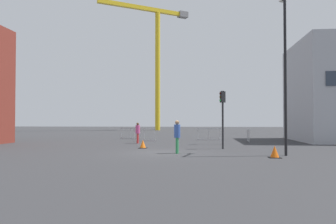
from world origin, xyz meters
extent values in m
plane|color=#333335|center=(0.00, 0.00, 0.00)|extent=(160.00, 160.00, 0.00)
cylinder|color=yellow|center=(-5.95, 43.76, 10.87)|extent=(0.90, 0.90, 21.74)
cube|color=yellow|center=(-8.41, 42.13, 22.14)|extent=(14.44, 9.90, 0.70)
cube|color=slate|center=(-1.45, 46.74, 22.14)|extent=(2.16, 1.99, 1.10)
cylinder|color=black|center=(6.48, -0.94, 4.34)|extent=(0.14, 0.14, 8.67)
ellipsoid|color=silver|center=(6.80, 0.85, 8.55)|extent=(0.44, 0.24, 0.16)
cylinder|color=#232326|center=(3.77, 7.05, 1.65)|extent=(0.12, 0.12, 3.30)
cube|color=#232326|center=(3.77, 7.05, 3.65)|extent=(0.27, 0.30, 0.70)
sphere|color=red|center=(3.79, 7.22, 3.87)|extent=(0.11, 0.11, 0.11)
sphere|color=#3C2905|center=(3.79, 7.22, 3.65)|extent=(0.11, 0.11, 0.11)
sphere|color=#07330F|center=(3.79, 7.22, 3.43)|extent=(0.11, 0.11, 0.11)
cylinder|color=#232326|center=(3.54, 3.01, 1.47)|extent=(0.12, 0.12, 2.93)
cube|color=#232326|center=(3.54, 3.01, 3.28)|extent=(0.36, 0.34, 0.70)
sphere|color=#390605|center=(3.38, 2.93, 3.50)|extent=(0.11, 0.11, 0.11)
sphere|color=#3C2905|center=(3.38, 2.93, 3.28)|extent=(0.11, 0.11, 0.11)
sphere|color=green|center=(3.38, 2.93, 3.06)|extent=(0.11, 0.11, 0.11)
cylinder|color=red|center=(-2.80, 7.59, 0.39)|extent=(0.14, 0.14, 0.77)
cylinder|color=red|center=(-2.81, 7.79, 0.39)|extent=(0.14, 0.14, 0.77)
cylinder|color=#D14C8C|center=(-2.80, 7.69, 1.10)|extent=(0.34, 0.34, 0.65)
sphere|color=brown|center=(-2.80, 7.69, 1.53)|extent=(0.21, 0.21, 0.21)
cylinder|color=#2D844C|center=(0.89, -0.19, 0.43)|extent=(0.14, 0.14, 0.86)
cylinder|color=#2D844C|center=(0.88, -0.39, 0.43)|extent=(0.14, 0.14, 0.86)
cylinder|color=#33519E|center=(0.89, -0.29, 1.22)|extent=(0.34, 0.34, 0.71)
sphere|color=#8C6647|center=(0.89, -0.29, 1.69)|extent=(0.23, 0.23, 0.23)
cube|color=#B2B5BA|center=(2.84, 12.56, 1.05)|extent=(2.21, 0.22, 0.06)
cube|color=#B2B5BA|center=(2.84, 12.56, 0.10)|extent=(2.21, 0.22, 0.06)
cylinder|color=#B2B5BA|center=(1.85, 12.49, 0.53)|extent=(0.04, 0.04, 1.05)
cylinder|color=#B2B5BA|center=(2.84, 12.56, 0.53)|extent=(0.04, 0.04, 1.05)
cylinder|color=#B2B5BA|center=(3.84, 12.63, 0.53)|extent=(0.04, 0.04, 1.05)
cube|color=#9EA0A5|center=(-4.68, 13.74, 1.05)|extent=(2.00, 0.26, 0.06)
cube|color=#9EA0A5|center=(-4.68, 13.74, 0.10)|extent=(2.00, 0.26, 0.06)
cylinder|color=#9EA0A5|center=(-5.57, 13.83, 0.53)|extent=(0.04, 0.04, 1.05)
cylinder|color=#9EA0A5|center=(-4.68, 13.74, 0.53)|extent=(0.04, 0.04, 1.05)
cylinder|color=#9EA0A5|center=(-3.78, 13.64, 0.53)|extent=(0.04, 0.04, 1.05)
cube|color=#9EA0A5|center=(6.05, 10.26, 1.05)|extent=(0.13, 1.86, 0.06)
cube|color=#9EA0A5|center=(6.05, 10.26, 0.10)|extent=(0.13, 1.86, 0.06)
cylinder|color=#9EA0A5|center=(6.02, 9.43, 0.53)|extent=(0.04, 0.04, 1.05)
cylinder|color=#9EA0A5|center=(6.05, 10.26, 0.53)|extent=(0.04, 0.04, 1.05)
cylinder|color=#9EA0A5|center=(6.08, 11.10, 0.53)|extent=(0.04, 0.04, 1.05)
cube|color=#B2B5BA|center=(-2.78, 10.59, 1.05)|extent=(2.00, 0.10, 0.06)
cube|color=#B2B5BA|center=(-2.78, 10.59, 0.10)|extent=(2.00, 0.10, 0.06)
cylinder|color=#B2B5BA|center=(-3.68, 10.61, 0.53)|extent=(0.04, 0.04, 1.05)
cylinder|color=#B2B5BA|center=(-2.78, 10.59, 0.53)|extent=(0.04, 0.04, 1.05)
cylinder|color=#B2B5BA|center=(-1.88, 10.58, 0.53)|extent=(0.04, 0.04, 1.05)
cube|color=black|center=(-1.57, 3.00, 0.01)|extent=(0.53, 0.53, 0.03)
cone|color=orange|center=(-1.57, 3.00, 0.27)|extent=(0.41, 0.41, 0.54)
cube|color=black|center=(5.71, -2.01, 0.01)|extent=(0.57, 0.57, 0.03)
cone|color=#E55B0F|center=(5.71, -2.01, 0.29)|extent=(0.44, 0.44, 0.58)
camera|label=1|loc=(2.26, -19.01, 1.79)|focal=36.88mm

